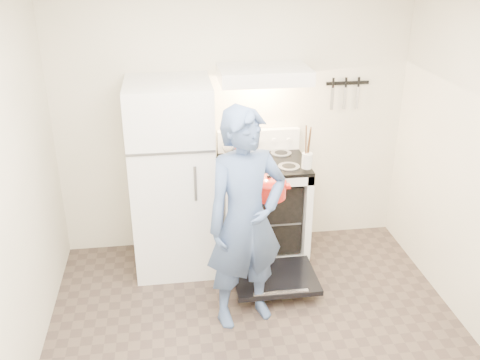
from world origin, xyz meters
The scene contains 14 objects.
back_wall centered at (0.00, 1.80, 1.25)m, with size 3.20×0.02×2.50m, color #EFE7CA.
refrigerator centered at (-0.58, 1.45, 0.85)m, with size 0.70×0.70×1.70m, color white.
stove_body centered at (0.23, 1.48, 0.46)m, with size 0.76×0.65×0.92m, color white.
cooktop centered at (0.23, 1.48, 0.94)m, with size 0.76×0.65×0.03m, color black.
backsplash centered at (0.23, 1.76, 1.05)m, with size 0.76×0.07×0.20m, color white.
oven_door centered at (0.23, 0.88, 0.12)m, with size 0.70×0.54×0.04m, color black.
oven_rack centered at (0.23, 1.48, 0.44)m, with size 0.60×0.52×0.01m, color slate.
range_hood centered at (0.23, 1.55, 1.71)m, with size 0.76×0.50×0.12m, color white.
knife_strip centered at (1.05, 1.79, 1.55)m, with size 0.40×0.02×0.03m, color black.
pizza_stone centered at (0.32, 1.55, 0.45)m, with size 0.29×0.29×0.02m, color #967053.
tea_kettle centered at (-0.03, 1.55, 1.10)m, with size 0.25×0.21×0.30m, color #B7B7BB, non-canonical shape.
utensil_jar centered at (0.55, 1.22, 1.05)m, with size 0.09×0.09×0.13m, color silver.
person centered at (-0.07, 0.58, 0.86)m, with size 0.63×0.41×1.73m, color #3C507F.
dutch_oven centered at (0.16, 0.88, 0.96)m, with size 0.34×0.27×0.23m, color red, non-canonical shape.
Camera 1 is at (-0.59, -2.82, 2.75)m, focal length 40.00 mm.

